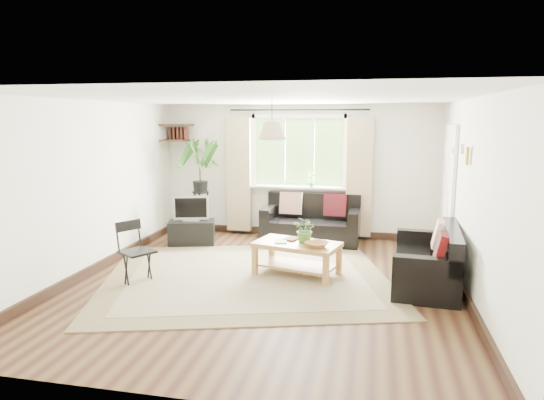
% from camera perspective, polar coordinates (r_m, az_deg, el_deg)
% --- Properties ---
extents(floor, '(5.50, 5.50, 0.00)m').
position_cam_1_polar(floor, '(6.50, -0.74, -9.75)').
color(floor, black).
rests_on(floor, ground).
extents(ceiling, '(5.50, 5.50, 0.00)m').
position_cam_1_polar(ceiling, '(6.14, -0.79, 11.90)').
color(ceiling, white).
rests_on(ceiling, floor).
extents(wall_back, '(5.00, 0.02, 2.40)m').
position_cam_1_polar(wall_back, '(8.89, 3.16, 3.43)').
color(wall_back, silver).
rests_on(wall_back, floor).
extents(wall_front, '(5.00, 0.02, 2.40)m').
position_cam_1_polar(wall_front, '(3.63, -10.43, -5.80)').
color(wall_front, silver).
rests_on(wall_front, floor).
extents(wall_left, '(0.02, 5.50, 2.40)m').
position_cam_1_polar(wall_left, '(7.18, -20.62, 1.35)').
color(wall_left, silver).
rests_on(wall_left, floor).
extents(wall_right, '(0.02, 5.50, 2.40)m').
position_cam_1_polar(wall_right, '(6.17, 22.53, -0.04)').
color(wall_right, silver).
rests_on(wall_right, floor).
extents(rug, '(4.54, 4.18, 0.02)m').
position_cam_1_polar(rug, '(6.73, -3.00, -8.99)').
color(rug, '#C2B996').
rests_on(rug, floor).
extents(window, '(2.50, 0.16, 2.16)m').
position_cam_1_polar(window, '(8.82, 3.14, 5.67)').
color(window, white).
rests_on(window, wall_back).
extents(door, '(0.06, 0.96, 2.06)m').
position_cam_1_polar(door, '(7.85, 20.02, 0.57)').
color(door, silver).
rests_on(door, wall_right).
extents(corner_shelf, '(0.50, 0.50, 0.34)m').
position_cam_1_polar(corner_shelf, '(9.22, -11.14, 7.79)').
color(corner_shelf, black).
rests_on(corner_shelf, wall_back).
extents(pendant_lamp, '(0.36, 0.36, 0.54)m').
position_cam_1_polar(pendant_lamp, '(6.53, 0.00, 8.69)').
color(pendant_lamp, beige).
rests_on(pendant_lamp, ceiling).
extents(wall_sconce, '(0.12, 0.12, 0.28)m').
position_cam_1_polar(wall_sconce, '(6.39, 21.74, 5.21)').
color(wall_sconce, beige).
rests_on(wall_sconce, wall_right).
extents(sofa_back, '(1.70, 0.88, 0.79)m').
position_cam_1_polar(sofa_back, '(8.50, 4.63, -2.36)').
color(sofa_back, black).
rests_on(sofa_back, floor).
extents(sofa_right, '(1.63, 0.91, 0.74)m').
position_cam_1_polar(sofa_right, '(6.62, 17.65, -6.51)').
color(sofa_right, black).
rests_on(sofa_right, floor).
extents(coffee_table, '(1.26, 0.89, 0.47)m').
position_cam_1_polar(coffee_table, '(6.75, 2.95, -6.94)').
color(coffee_table, olive).
rests_on(coffee_table, floor).
extents(table_plant, '(0.42, 0.41, 0.36)m').
position_cam_1_polar(table_plant, '(6.65, 3.98, -3.51)').
color(table_plant, '#3F6E2C').
rests_on(table_plant, coffee_table).
extents(bowl, '(0.40, 0.40, 0.07)m').
position_cam_1_polar(bowl, '(6.46, 5.31, -5.23)').
color(bowl, '#A37138').
rests_on(bowl, coffee_table).
extents(book_a, '(0.20, 0.25, 0.02)m').
position_cam_1_polar(book_a, '(6.71, 0.33, -4.88)').
color(book_a, white).
rests_on(book_a, coffee_table).
extents(book_b, '(0.23, 0.27, 0.02)m').
position_cam_1_polar(book_b, '(6.89, 1.64, -4.49)').
color(book_b, brown).
rests_on(book_b, coffee_table).
extents(tv_stand, '(0.86, 0.63, 0.42)m').
position_cam_1_polar(tv_stand, '(8.48, -9.42, -3.80)').
color(tv_stand, black).
rests_on(tv_stand, floor).
extents(tv, '(0.62, 0.35, 0.45)m').
position_cam_1_polar(tv, '(8.39, -9.51, -0.90)').
color(tv, '#A5A5AA').
rests_on(tv, tv_stand).
extents(palm_stand, '(0.73, 0.73, 1.79)m').
position_cam_1_polar(palm_stand, '(8.98, -8.42, 1.45)').
color(palm_stand, black).
rests_on(palm_stand, floor).
extents(folding_chair, '(0.58, 0.58, 0.81)m').
position_cam_1_polar(folding_chair, '(6.64, -15.57, -6.03)').
color(folding_chair, black).
rests_on(folding_chair, floor).
extents(sill_plant, '(0.14, 0.10, 0.27)m').
position_cam_1_polar(sill_plant, '(8.75, 4.64, 2.43)').
color(sill_plant, '#2D6023').
rests_on(sill_plant, window).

